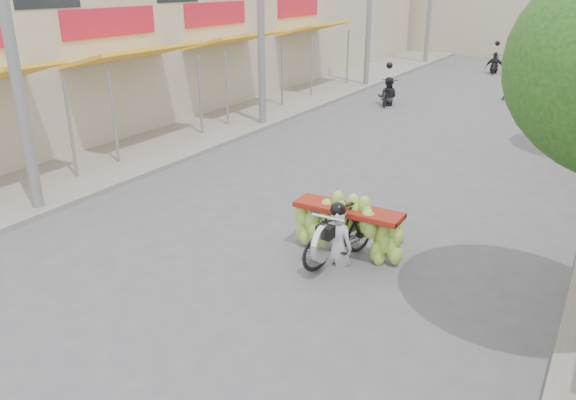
{
  "coord_description": "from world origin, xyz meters",
  "views": [
    {
      "loc": [
        5.12,
        -4.01,
        4.76
      ],
      "look_at": [
        0.39,
        3.97,
        1.1
      ],
      "focal_mm": 35.0,
      "sensor_mm": 36.0,
      "label": 1
    }
  ],
  "objects": [
    {
      "name": "ground",
      "position": [
        0.0,
        0.0,
        0.0
      ],
      "size": [
        120.0,
        120.0,
        0.0
      ],
      "primitive_type": "plane",
      "color": "#535358",
      "rests_on": "ground"
    },
    {
      "name": "sidewalk_left",
      "position": [
        -7.0,
        15.0,
        0.06
      ],
      "size": [
        4.0,
        60.0,
        0.12
      ],
      "primitive_type": "cube",
      "color": "gray",
      "rests_on": "ground"
    },
    {
      "name": "shophouse_row_left",
      "position": [
        -11.98,
        13.98,
        3.0
      ],
      "size": [
        9.77,
        40.0,
        6.0
      ],
      "color": "#BBAE94",
      "rests_on": "ground"
    },
    {
      "name": "far_building",
      "position": [
        0.0,
        38.0,
        3.5
      ],
      "size": [
        20.0,
        6.0,
        7.0
      ],
      "primitive_type": "cube",
      "color": "#BBAE94",
      "rests_on": "ground"
    },
    {
      "name": "utility_pole_near",
      "position": [
        -5.4,
        3.0,
        4.03
      ],
      "size": [
        0.6,
        0.24,
        8.0
      ],
      "color": "slate",
      "rests_on": "ground"
    },
    {
      "name": "utility_pole_mid",
      "position": [
        -5.4,
        12.0,
        4.03
      ],
      "size": [
        0.6,
        0.24,
        8.0
      ],
      "color": "slate",
      "rests_on": "ground"
    },
    {
      "name": "banana_motorbike",
      "position": [
        1.29,
        4.36,
        0.66
      ],
      "size": [
        2.2,
        1.93,
        1.93
      ],
      "color": "black",
      "rests_on": "ground"
    },
    {
      "name": "bg_motorbike_a",
      "position": [
        -2.95,
        17.49,
        0.73
      ],
      "size": [
        0.93,
        1.79,
        1.95
      ],
      "color": "black",
      "rests_on": "ground"
    },
    {
      "name": "bg_motorbike_b",
      "position": [
        1.38,
        21.02,
        0.83
      ],
      "size": [
        1.16,
        1.93,
        1.95
      ],
      "color": "black",
      "rests_on": "ground"
    },
    {
      "name": "bg_motorbike_c",
      "position": [
        -0.99,
        28.21,
        0.78
      ],
      "size": [
        1.03,
        1.76,
        1.95
      ],
      "color": "black",
      "rests_on": "ground"
    }
  ]
}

